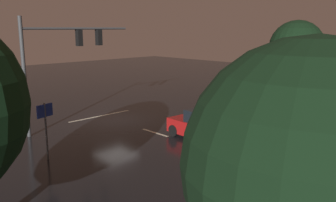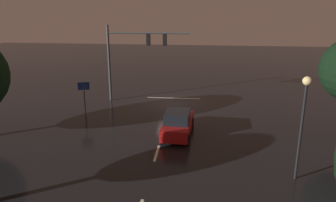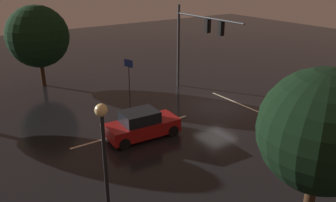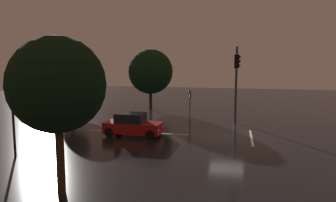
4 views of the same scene
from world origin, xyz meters
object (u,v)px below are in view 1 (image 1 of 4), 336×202
(car_approaching, at_px, (205,126))
(tree_right_far, at_px, (309,166))
(tree_left_far, at_px, (297,48))
(route_sign, at_px, (45,119))
(traffic_signal_assembly, at_px, (60,53))

(car_approaching, bearing_deg, tree_right_far, 45.39)
(car_approaching, xyz_separation_m, tree_left_far, (-10.92, -0.24, 3.91))
(tree_right_far, bearing_deg, route_sign, -100.01)
(tree_left_far, bearing_deg, car_approaching, 1.27)
(traffic_signal_assembly, xyz_separation_m, tree_right_far, (5.58, 17.75, -0.49))
(car_approaching, bearing_deg, traffic_signal_assembly, -59.48)
(traffic_signal_assembly, height_order, car_approaching, traffic_signal_assembly)
(route_sign, relative_size, tree_right_far, 0.45)
(car_approaching, distance_m, tree_left_far, 11.61)
(tree_right_far, bearing_deg, tree_left_far, -153.57)
(traffic_signal_assembly, height_order, tree_left_far, traffic_signal_assembly)
(traffic_signal_assembly, distance_m, tree_right_far, 18.62)
(route_sign, height_order, tree_right_far, tree_right_far)
(traffic_signal_assembly, relative_size, tree_right_far, 1.19)
(traffic_signal_assembly, xyz_separation_m, route_sign, (3.20, 4.27, -2.74))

